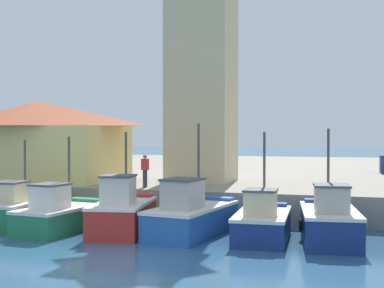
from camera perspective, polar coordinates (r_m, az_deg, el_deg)
ground_plane at (r=17.15m, az=-8.88°, el=-12.37°), size 300.00×300.00×0.00m
quay_wharf at (r=43.95m, az=7.26°, el=-3.27°), size 120.00×40.00×1.37m
fishing_boat_left_outer at (r=24.61m, az=-18.02°, el=-6.67°), size 2.26×4.32×3.72m
fishing_boat_left_inner at (r=22.75m, az=-13.85°, el=-7.33°), size 2.49×4.41×3.88m
fishing_boat_mid_left at (r=21.78m, az=-7.43°, el=-7.31°), size 2.66×4.47×4.08m
fishing_boat_center at (r=21.25m, az=-0.08°, el=-7.65°), size 2.81×5.15×4.41m
fishing_boat_mid_right at (r=20.59m, az=7.53°, el=-8.20°), size 2.18×4.40×4.07m
fishing_boat_right_inner at (r=20.48m, az=14.45°, el=-8.00°), size 2.54×4.76×4.19m
clock_tower at (r=29.98m, az=1.07°, el=11.88°), size 3.87×3.87×17.29m
warehouse_left at (r=31.73m, az=-16.17°, el=0.44°), size 9.66×6.18×4.49m
dock_worker_near_tower at (r=26.32m, az=-5.04°, el=-2.79°), size 0.34×0.22×1.62m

